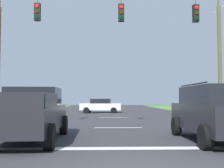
# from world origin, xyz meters

# --- Properties ---
(stop_bar_stripe) EXTENTS (14.82, 0.45, 0.01)m
(stop_bar_stripe) POSITION_xyz_m (0.00, 2.52, 0.00)
(stop_bar_stripe) COLOR white
(stop_bar_stripe) RESTS_ON ground
(lane_dash_0) EXTENTS (2.50, 0.15, 0.01)m
(lane_dash_0) POSITION_xyz_m (0.00, 8.52, 0.00)
(lane_dash_0) COLOR white
(lane_dash_0) RESTS_ON ground
(lane_dash_1) EXTENTS (2.50, 0.15, 0.01)m
(lane_dash_1) POSITION_xyz_m (0.00, 16.45, 0.00)
(lane_dash_1) COLOR white
(lane_dash_1) RESTS_ON ground
(lane_dash_2) EXTENTS (2.50, 0.15, 0.01)m
(lane_dash_2) POSITION_xyz_m (0.00, 22.26, 0.00)
(lane_dash_2) COLOR white
(lane_dash_2) RESTS_ON ground
(lane_dash_3) EXTENTS (2.50, 0.15, 0.01)m
(lane_dash_3) POSITION_xyz_m (0.00, 30.83, 0.00)
(lane_dash_3) COLOR white
(lane_dash_3) RESTS_ON ground
(lane_dash_4) EXTENTS (2.50, 0.15, 0.01)m
(lane_dash_4) POSITION_xyz_m (0.00, 36.91, 0.00)
(lane_dash_4) COLOR white
(lane_dash_4) RESTS_ON ground
(overhead_signal_span) EXTENTS (17.58, 0.31, 7.64)m
(overhead_signal_span) POSITION_xyz_m (0.29, 8.55, 4.18)
(overhead_signal_span) COLOR brown
(overhead_signal_span) RESTS_ON ground
(pickup_truck) EXTENTS (2.43, 5.46, 1.95)m
(pickup_truck) POSITION_xyz_m (-3.42, 4.14, 0.97)
(pickup_truck) COLOR black
(pickup_truck) RESTS_ON ground
(suv_black) EXTENTS (2.21, 4.80, 2.05)m
(suv_black) POSITION_xyz_m (3.24, 3.76, 1.06)
(suv_black) COLOR black
(suv_black) RESTS_ON ground
(distant_car_crossing_white) EXTENTS (4.44, 2.32, 1.52)m
(distant_car_crossing_white) POSITION_xyz_m (-1.10, 23.36, 0.79)
(distant_car_crossing_white) COLOR silver
(distant_car_crossing_white) RESTS_ON ground
(utility_pole_mid_right) EXTENTS (0.31, 1.83, 10.23)m
(utility_pole_mid_right) POSITION_xyz_m (9.16, 17.04, 4.92)
(utility_pole_mid_right) COLOR brown
(utility_pole_mid_right) RESTS_ON ground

